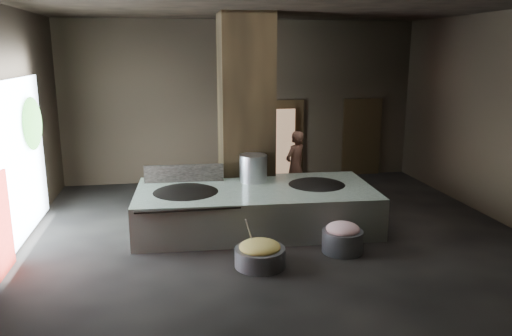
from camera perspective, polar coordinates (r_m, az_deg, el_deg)
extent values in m
cube|color=black|center=(10.45, 2.12, -7.56)|extent=(10.00, 9.00, 0.10)
cube|color=black|center=(9.81, 2.36, 18.43)|extent=(10.00, 9.00, 0.10)
cube|color=black|center=(14.32, -1.61, 7.58)|extent=(10.00, 0.10, 4.50)
cube|color=black|center=(5.59, 12.04, -1.67)|extent=(10.00, 0.10, 4.50)
cube|color=black|center=(10.11, -27.07, 3.77)|extent=(0.10, 9.00, 4.50)
cube|color=black|center=(11.99, 26.66, 5.08)|extent=(0.10, 9.00, 4.50)
cube|color=black|center=(11.67, -1.18, 6.30)|extent=(1.20, 1.20, 4.50)
cube|color=#AFC0AC|center=(10.58, -0.08, -4.53)|extent=(5.05, 2.60, 0.86)
cube|color=black|center=(10.47, -0.08, -2.52)|extent=(4.83, 2.32, 0.03)
ellipsoid|color=black|center=(10.30, -8.02, -3.30)|extent=(1.56, 1.56, 0.43)
cylinder|color=black|center=(10.28, -8.03, -2.92)|extent=(1.59, 1.59, 0.05)
ellipsoid|color=black|center=(10.84, 6.93, -2.43)|extent=(1.45, 1.45, 0.41)
cylinder|color=black|center=(10.82, 6.94, -2.08)|extent=(1.48, 1.48, 0.05)
cylinder|color=#B0B2B8|center=(10.93, -0.31, -0.15)|extent=(0.60, 0.60, 0.64)
cube|color=black|center=(11.00, -8.21, -0.73)|extent=(1.72, 0.15, 0.43)
imported|color=#A06751|center=(12.52, 4.51, 0.30)|extent=(0.75, 0.71, 1.73)
cylinder|color=slate|center=(8.81, 0.45, -10.13)|extent=(1.04, 1.04, 0.33)
ellipsoid|color=#9BB457|center=(8.74, 0.45, -9.01)|extent=(0.73, 0.73, 0.22)
cylinder|color=#B0B2B8|center=(8.78, -0.70, -7.50)|extent=(0.23, 0.30, 0.63)
cylinder|color=slate|center=(9.52, 9.84, -8.24)|extent=(1.00, 1.00, 0.41)
ellipsoid|color=#D68089|center=(9.43, 9.90, -6.86)|extent=(0.63, 0.63, 0.24)
cube|color=black|center=(14.60, 3.15, 3.12)|extent=(1.18, 0.08, 2.38)
cube|color=#8C6647|center=(14.46, 2.81, 2.82)|extent=(0.84, 0.04, 1.99)
cube|color=black|center=(15.32, 11.95, 3.33)|extent=(1.18, 0.08, 2.38)
cube|color=#8C6647|center=(15.36, 11.50, 3.19)|extent=(0.88, 0.04, 2.08)
cube|color=white|center=(10.38, -25.86, 0.45)|extent=(0.04, 4.20, 3.10)
cube|color=maroon|center=(9.34, -27.10, -5.77)|extent=(0.05, 0.90, 1.70)
ellipsoid|color=#194714|center=(11.30, -24.20, 4.66)|extent=(0.28, 1.10, 1.10)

